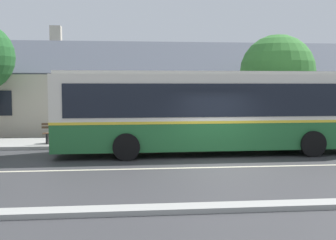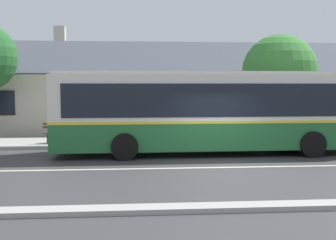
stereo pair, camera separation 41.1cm
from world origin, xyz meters
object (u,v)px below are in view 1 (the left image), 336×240
transit_bus (210,110)px  bench_by_building (65,134)px  street_tree_primary (277,72)px  bench_down_street (166,131)px

transit_bus → bench_by_building: (-6.07, 2.48, -1.18)m
transit_bus → street_tree_primary: (4.27, 4.03, 1.65)m
bench_down_street → street_tree_primary: street_tree_primary is taller
transit_bus → bench_down_street: transit_bus is taller
bench_by_building → bench_down_street: (4.62, 0.49, 0.00)m
bench_by_building → street_tree_primary: bearing=8.6°
bench_by_building → bench_down_street: 4.65m
bench_by_building → bench_down_street: same height
bench_by_building → street_tree_primary: street_tree_primary is taller
transit_bus → bench_down_street: bearing=116.0°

